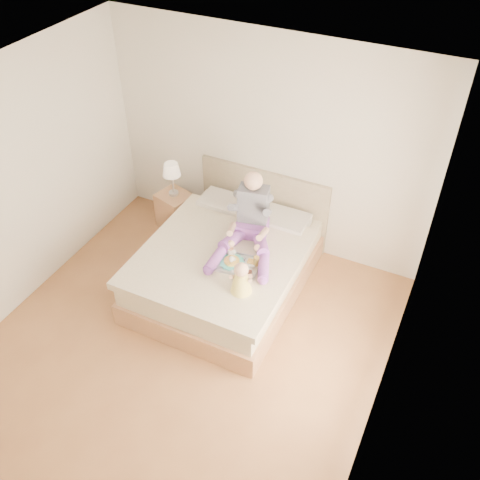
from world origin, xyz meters
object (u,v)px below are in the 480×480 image
at_px(tray, 240,263).
at_px(bed, 228,263).
at_px(baby, 241,280).
at_px(adult, 250,223).
at_px(nightstand, 175,211).

bearing_deg(tray, bed, 128.11).
distance_m(bed, baby, 0.87).
relative_size(adult, tray, 2.24).
height_order(bed, baby, bed).
distance_m(nightstand, adult, 1.53).
xyz_separation_m(nightstand, baby, (1.58, -1.26, 0.51)).
height_order(bed, tray, bed).
relative_size(tray, baby, 1.29).
bearing_deg(adult, nightstand, 147.16).
height_order(bed, adult, adult).
xyz_separation_m(bed, tray, (0.27, -0.26, 0.32)).
relative_size(nightstand, adult, 0.48).
xyz_separation_m(nightstand, tray, (1.40, -0.93, 0.38)).
bearing_deg(nightstand, tray, -17.87).
relative_size(nightstand, tray, 1.07).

